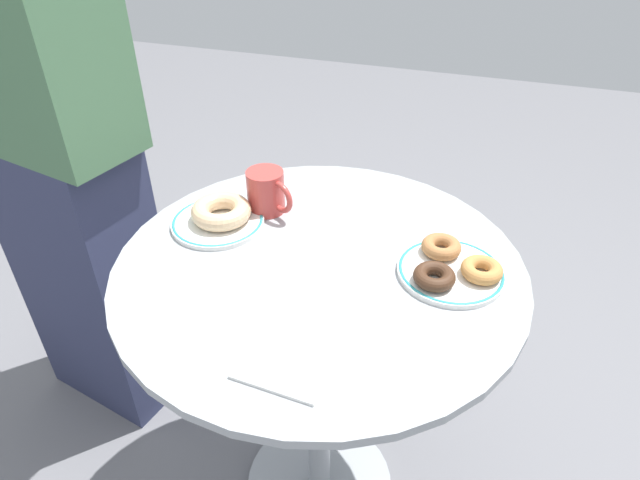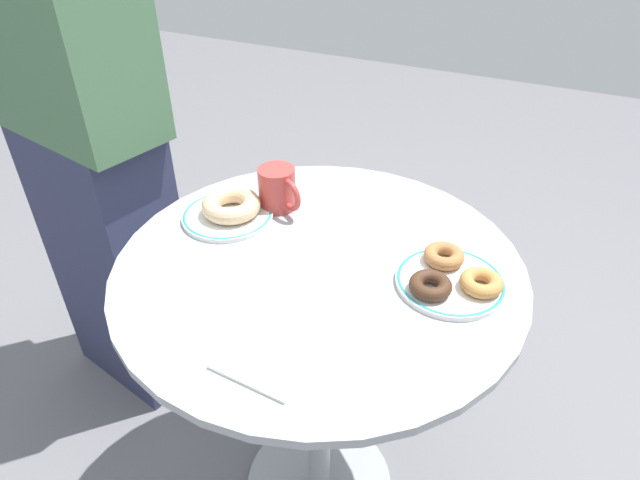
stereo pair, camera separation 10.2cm
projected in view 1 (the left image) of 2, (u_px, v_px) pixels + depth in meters
The scene contains 10 objects.
cafe_table at pixel (319, 344), 1.17m from camera, with size 0.78×0.78×0.77m.
plate_left at pixel (218, 222), 1.15m from camera, with size 0.19×0.19×0.01m.
plate_right at pixel (451, 271), 1.01m from camera, with size 0.20×0.20×0.01m.
donut_glazed at pixel (221, 211), 1.13m from camera, with size 0.12×0.12×0.04m, color #E0B789.
donut_old_fashioned at pixel (482, 270), 0.99m from camera, with size 0.08×0.08×0.03m, color #BC7F42.
donut_cinnamon at pixel (441, 247), 1.04m from camera, with size 0.08×0.08×0.03m, color #A36B3D.
donut_chocolate at pixel (434, 276), 0.97m from camera, with size 0.08×0.08×0.03m, color #422819.
paper_napkin at pixel (289, 359), 0.84m from camera, with size 0.14×0.13×0.01m, color white.
coffee_mug at pixel (267, 192), 1.16m from camera, with size 0.12×0.08×0.09m.
person_figure at pixel (54, 154), 1.32m from camera, with size 0.48×0.31×1.66m.
Camera 1 is at (0.26, -0.78, 1.41)m, focal length 30.79 mm.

